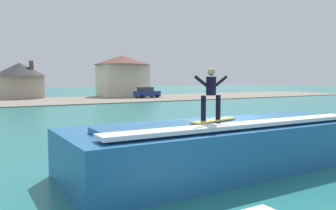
{
  "coord_description": "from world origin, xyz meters",
  "views": [
    {
      "loc": [
        -8.24,
        -9.82,
        3.13
      ],
      "look_at": [
        -0.71,
        2.94,
        1.99
      ],
      "focal_mm": 35.96,
      "sensor_mm": 36.0,
      "label": 1
    }
  ],
  "objects_px": {
    "surfer": "(211,91)",
    "house_small_cottage": "(20,77)",
    "tree_tall_bare": "(111,72)",
    "surfboard": "(214,120)",
    "wave_crest": "(221,145)",
    "house_gabled_white": "(123,73)",
    "car_far_shore": "(147,93)"
  },
  "relations": [
    {
      "from": "car_far_shore",
      "to": "house_small_cottage",
      "type": "xyz_separation_m",
      "value": [
        -17.92,
        9.77,
        2.52
      ]
    },
    {
      "from": "car_far_shore",
      "to": "surfboard",
      "type": "bearing_deg",
      "value": -114.12
    },
    {
      "from": "surfboard",
      "to": "house_small_cottage",
      "type": "relative_size",
      "value": 0.25
    },
    {
      "from": "surfer",
      "to": "car_far_shore",
      "type": "distance_m",
      "value": 44.56
    },
    {
      "from": "wave_crest",
      "to": "house_gabled_white",
      "type": "bearing_deg",
      "value": 70.95
    },
    {
      "from": "surfer",
      "to": "tree_tall_bare",
      "type": "bearing_deg",
      "value": 72.57
    },
    {
      "from": "wave_crest",
      "to": "surfer",
      "type": "height_order",
      "value": "surfer"
    },
    {
      "from": "house_small_cottage",
      "to": "surfer",
      "type": "bearing_deg",
      "value": -90.44
    },
    {
      "from": "surfer",
      "to": "wave_crest",
      "type": "bearing_deg",
      "value": 30.36
    },
    {
      "from": "car_far_shore",
      "to": "tree_tall_bare",
      "type": "bearing_deg",
      "value": 110.26
    },
    {
      "from": "surfer",
      "to": "house_small_cottage",
      "type": "bearing_deg",
      "value": 89.56
    },
    {
      "from": "tree_tall_bare",
      "to": "house_gabled_white",
      "type": "bearing_deg",
      "value": -7.8
    },
    {
      "from": "tree_tall_bare",
      "to": "house_small_cottage",
      "type": "bearing_deg",
      "value": 173.74
    },
    {
      "from": "wave_crest",
      "to": "surfer",
      "type": "xyz_separation_m",
      "value": [
        -0.86,
        -0.51,
        1.92
      ]
    },
    {
      "from": "wave_crest",
      "to": "house_small_cottage",
      "type": "height_order",
      "value": "house_small_cottage"
    },
    {
      "from": "wave_crest",
      "to": "house_gabled_white",
      "type": "distance_m",
      "value": 50.83
    },
    {
      "from": "wave_crest",
      "to": "house_small_cottage",
      "type": "distance_m",
      "value": 49.93
    },
    {
      "from": "surfboard",
      "to": "tree_tall_bare",
      "type": "height_order",
      "value": "tree_tall_bare"
    },
    {
      "from": "house_small_cottage",
      "to": "tree_tall_bare",
      "type": "relative_size",
      "value": 1.47
    },
    {
      "from": "surfer",
      "to": "tree_tall_bare",
      "type": "xyz_separation_m",
      "value": [
        15.3,
        48.73,
        1.61
      ]
    },
    {
      "from": "surfboard",
      "to": "house_gabled_white",
      "type": "height_order",
      "value": "house_gabled_white"
    },
    {
      "from": "surfer",
      "to": "car_far_shore",
      "type": "relative_size",
      "value": 0.39
    },
    {
      "from": "surfer",
      "to": "car_far_shore",
      "type": "height_order",
      "value": "surfer"
    },
    {
      "from": "surfer",
      "to": "tree_tall_bare",
      "type": "relative_size",
      "value": 0.29
    },
    {
      "from": "house_gabled_white",
      "to": "tree_tall_bare",
      "type": "height_order",
      "value": "house_gabled_white"
    },
    {
      "from": "car_far_shore",
      "to": "house_gabled_white",
      "type": "height_order",
      "value": "house_gabled_white"
    },
    {
      "from": "tree_tall_bare",
      "to": "surfboard",
      "type": "bearing_deg",
      "value": -107.29
    },
    {
      "from": "wave_crest",
      "to": "surfer",
      "type": "bearing_deg",
      "value": -149.64
    },
    {
      "from": "house_gabled_white",
      "to": "house_small_cottage",
      "type": "bearing_deg",
      "value": 173.55
    },
    {
      "from": "surfboard",
      "to": "surfer",
      "type": "relative_size",
      "value": 1.23
    },
    {
      "from": "surfer",
      "to": "tree_tall_bare",
      "type": "distance_m",
      "value": 51.1
    },
    {
      "from": "house_small_cottage",
      "to": "house_gabled_white",
      "type": "bearing_deg",
      "value": -6.45
    }
  ]
}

